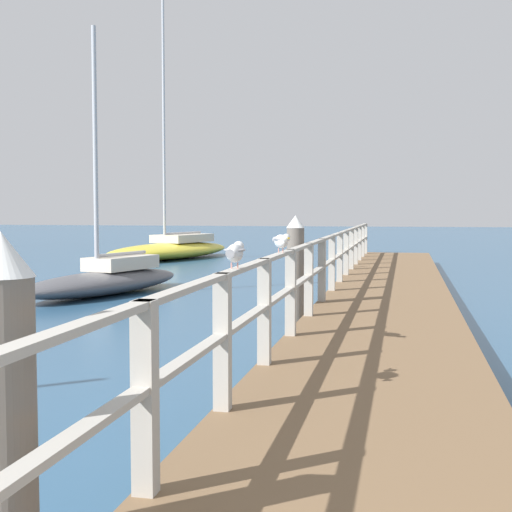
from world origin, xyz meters
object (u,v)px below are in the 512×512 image
at_px(dock_piling_far, 295,270).
at_px(seagull_foreground, 235,252).
at_px(boat_2, 171,249).
at_px(seagull_background, 281,241).
at_px(boat_1, 106,279).
at_px(dock_piling_near, 5,431).

distance_m(dock_piling_far, seagull_foreground, 5.78).
bearing_deg(dock_piling_far, boat_2, 115.60).
relative_size(seagull_foreground, boat_2, 0.05).
relative_size(dock_piling_far, seagull_background, 4.04).
bearing_deg(dock_piling_far, seagull_background, -83.85).
bearing_deg(seagull_foreground, seagull_background, 87.01).
bearing_deg(boat_1, boat_2, -63.34).
xyz_separation_m(dock_piling_near, seagull_background, (0.38, 4.95, 0.64)).
height_order(dock_piling_far, seagull_foreground, dock_piling_far).
relative_size(dock_piling_near, dock_piling_far, 1.00).
bearing_deg(dock_piling_near, seagull_background, 85.57).
height_order(seagull_foreground, boat_1, boat_1).
bearing_deg(dock_piling_near, dock_piling_far, 90.00).
relative_size(seagull_background, boat_1, 0.08).
distance_m(dock_piling_near, seagull_background, 5.01).
relative_size(dock_piling_near, boat_1, 0.31).
xyz_separation_m(dock_piling_far, seagull_background, (0.38, -3.56, 0.64)).
bearing_deg(dock_piling_near, boat_2, 106.84).
bearing_deg(dock_piling_far, seagull_foreground, -86.21).
bearing_deg(boat_1, seagull_background, 141.60).
xyz_separation_m(dock_piling_near, boat_2, (-7.00, 23.12, -0.51)).
xyz_separation_m(dock_piling_near, seagull_foreground, (0.38, 2.78, 0.64)).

